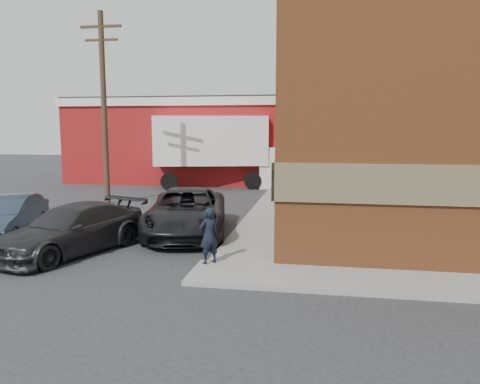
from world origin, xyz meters
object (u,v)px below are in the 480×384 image
at_px(utility_pole, 104,105).
at_px(suv_b, 72,229).
at_px(warehouse, 196,140).
at_px(suv_a, 187,212).
at_px(sedan, 5,219).
at_px(box_truck, 225,147).
at_px(man, 209,236).
at_px(brick_building, 465,103).

distance_m(utility_pole, suv_b, 9.86).
bearing_deg(warehouse, suv_a, -76.08).
relative_size(utility_pole, suv_a, 1.59).
bearing_deg(suv_b, warehouse, 114.24).
height_order(suv_a, suv_b, suv_a).
distance_m(utility_pole, suv_a, 8.84).
bearing_deg(utility_pole, sedan, -89.84).
bearing_deg(utility_pole, box_truck, 58.97).
height_order(suv_b, box_truck, box_truck).
bearing_deg(box_truck, sedan, -119.58).
xyz_separation_m(warehouse, box_truck, (2.83, -3.81, -0.31)).
relative_size(man, suv_a, 0.26).
bearing_deg(suv_a, utility_pole, 123.81).
height_order(suv_a, box_truck, box_truck).
bearing_deg(box_truck, man, -93.01).
bearing_deg(brick_building, warehouse, 142.80).
bearing_deg(suv_b, suv_a, 67.73).
height_order(utility_pole, man, utility_pole).
relative_size(utility_pole, box_truck, 0.98).
bearing_deg(brick_building, suv_b, -146.92).
xyz_separation_m(warehouse, utility_pole, (-1.50, -11.00, 1.93)).
distance_m(warehouse, man, 21.15).
relative_size(brick_building, sedan, 4.07).
bearing_deg(man, utility_pole, -91.58).
distance_m(suv_b, box_truck, 15.85).
bearing_deg(warehouse, brick_building, -37.20).
xyz_separation_m(warehouse, suv_b, (1.45, -19.50, -2.10)).
distance_m(man, suv_a, 4.05).
xyz_separation_m(suv_a, suv_b, (-2.66, -2.92, -0.08)).
height_order(sedan, box_truck, box_truck).
bearing_deg(warehouse, utility_pole, -97.77).
bearing_deg(box_truck, suv_a, -97.53).
xyz_separation_m(sedan, box_truck, (4.30, 14.71, 1.77)).
relative_size(sedan, box_truck, 0.49).
height_order(utility_pole, sedan, utility_pole).
distance_m(warehouse, suv_b, 19.67).
relative_size(sedan, suv_b, 0.92).
relative_size(brick_building, warehouse, 1.12).
height_order(brick_building, utility_pole, brick_building).
distance_m(brick_building, suv_a, 12.41).
bearing_deg(suv_b, box_truck, 104.97).
distance_m(warehouse, suv_a, 17.20).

